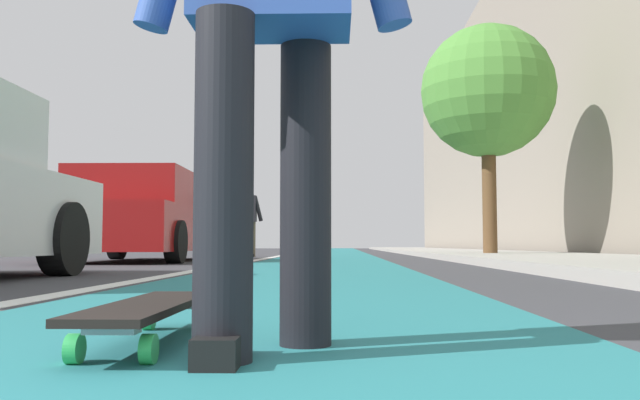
# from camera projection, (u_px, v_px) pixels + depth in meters

# --- Properties ---
(ground_plane) EXTENTS (80.00, 80.00, 0.00)m
(ground_plane) POSITION_uv_depth(u_px,v_px,m) (323.00, 262.00, 10.28)
(ground_plane) COLOR #38383D
(bike_lane_paint) EXTENTS (56.00, 2.14, 0.00)m
(bike_lane_paint) POSITION_uv_depth(u_px,v_px,m) (335.00, 252.00, 24.24)
(bike_lane_paint) COLOR #237075
(bike_lane_paint) RESTS_ON ground
(lane_stripe_white) EXTENTS (52.00, 0.16, 0.01)m
(lane_stripe_white) POSITION_uv_depth(u_px,v_px,m) (293.00, 254.00, 20.30)
(lane_stripe_white) COLOR silver
(lane_stripe_white) RESTS_ON ground
(sidewalk_curb) EXTENTS (52.00, 3.20, 0.11)m
(sidewalk_curb) POSITION_uv_depth(u_px,v_px,m) (464.00, 253.00, 18.13)
(sidewalk_curb) COLOR #9E9B93
(sidewalk_curb) RESTS_ON ground
(building_facade) EXTENTS (40.00, 1.20, 9.56)m
(building_facade) POSITION_uv_depth(u_px,v_px,m) (514.00, 112.00, 22.36)
(building_facade) COLOR gray
(building_facade) RESTS_ON ground
(skateboard) EXTENTS (0.84, 0.21, 0.11)m
(skateboard) POSITION_uv_depth(u_px,v_px,m) (149.00, 310.00, 1.80)
(skateboard) COLOR green
(skateboard) RESTS_ON ground
(parked_car_mid) EXTENTS (4.58, 2.06, 1.48)m
(parked_car_mid) POSITION_uv_depth(u_px,v_px,m) (142.00, 219.00, 10.99)
(parked_car_mid) COLOR maroon
(parked_car_mid) RESTS_ON ground
(traffic_light) EXTENTS (0.33, 0.28, 4.39)m
(traffic_light) POSITION_uv_depth(u_px,v_px,m) (291.00, 171.00, 24.53)
(traffic_light) COLOR #2D2D2D
(traffic_light) RESTS_ON ground
(street_tree_mid) EXTENTS (2.69, 2.69, 4.73)m
(street_tree_mid) POSITION_uv_depth(u_px,v_px,m) (488.00, 92.00, 13.34)
(street_tree_mid) COLOR brown
(street_tree_mid) RESTS_ON ground
(pedestrian_distant) EXTENTS (0.44, 0.69, 1.59)m
(pedestrian_distant) POSITION_uv_depth(u_px,v_px,m) (248.00, 216.00, 14.74)
(pedestrian_distant) COLOR brown
(pedestrian_distant) RESTS_ON ground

